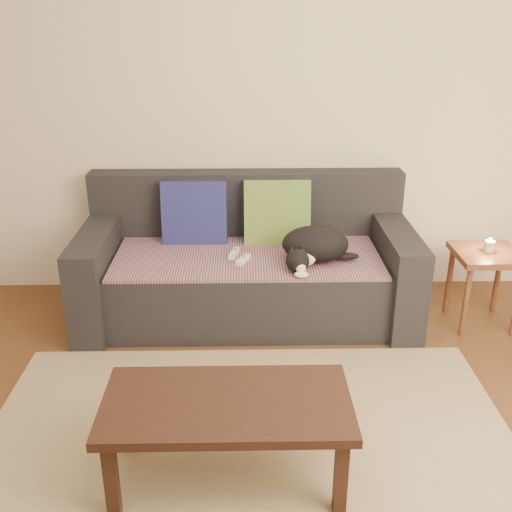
# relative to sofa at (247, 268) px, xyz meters

# --- Properties ---
(ground) EXTENTS (4.50, 4.50, 0.00)m
(ground) POSITION_rel_sofa_xyz_m (0.00, -1.57, -0.31)
(ground) COLOR brown
(ground) RESTS_ON ground
(back_wall) EXTENTS (4.50, 0.04, 2.60)m
(back_wall) POSITION_rel_sofa_xyz_m (0.00, 0.43, 0.99)
(back_wall) COLOR beige
(back_wall) RESTS_ON ground
(sofa) EXTENTS (2.10, 0.94, 0.87)m
(sofa) POSITION_rel_sofa_xyz_m (0.00, 0.00, 0.00)
(sofa) COLOR #232328
(sofa) RESTS_ON ground
(throw_blanket) EXTENTS (1.66, 0.74, 0.02)m
(throw_blanket) POSITION_rel_sofa_xyz_m (0.00, -0.09, 0.12)
(throw_blanket) COLOR #3F2545
(throw_blanket) RESTS_ON sofa
(cushion_navy) EXTENTS (0.42, 0.16, 0.43)m
(cushion_navy) POSITION_rel_sofa_xyz_m (-0.34, 0.17, 0.32)
(cushion_navy) COLOR #131C51
(cushion_navy) RESTS_ON throw_blanket
(cushion_green) EXTENTS (0.43, 0.19, 0.45)m
(cushion_green) POSITION_rel_sofa_xyz_m (0.20, 0.17, 0.32)
(cushion_green) COLOR #0B493C
(cushion_green) RESTS_ON throw_blanket
(cat) EXTENTS (0.52, 0.49, 0.21)m
(cat) POSITION_rel_sofa_xyz_m (0.41, -0.20, 0.23)
(cat) COLOR black
(cat) RESTS_ON throw_blanket
(wii_remote_a) EXTENTS (0.07, 0.15, 0.03)m
(wii_remote_a) POSITION_rel_sofa_xyz_m (-0.08, -0.10, 0.15)
(wii_remote_a) COLOR white
(wii_remote_a) RESTS_ON throw_blanket
(wii_remote_b) EXTENTS (0.10, 0.15, 0.03)m
(wii_remote_b) POSITION_rel_sofa_xyz_m (-0.02, -0.20, 0.15)
(wii_remote_b) COLOR white
(wii_remote_b) RESTS_ON throw_blanket
(side_table) EXTENTS (0.40, 0.40, 0.49)m
(side_table) POSITION_rel_sofa_xyz_m (1.48, -0.20, 0.10)
(side_table) COLOR brown
(side_table) RESTS_ON ground
(candle) EXTENTS (0.06, 0.06, 0.09)m
(candle) POSITION_rel_sofa_xyz_m (1.48, -0.20, 0.22)
(candle) COLOR beige
(candle) RESTS_ON side_table
(rug) EXTENTS (2.50, 1.80, 0.01)m
(rug) POSITION_rel_sofa_xyz_m (0.00, -1.42, -0.30)
(rug) COLOR tan
(rug) RESTS_ON ground
(coffee_table) EXTENTS (1.02, 0.51, 0.41)m
(coffee_table) POSITION_rel_sofa_xyz_m (-0.09, -1.55, 0.05)
(coffee_table) COLOR black
(coffee_table) RESTS_ON rug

